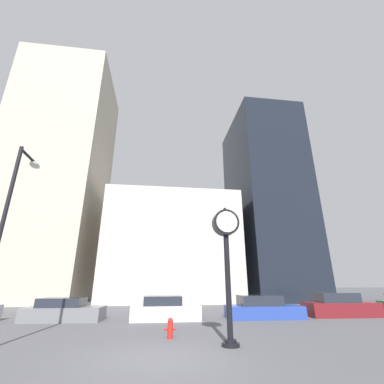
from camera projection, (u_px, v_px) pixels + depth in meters
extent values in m
plane|color=#515156|center=(159.00, 359.00, 7.16)|extent=(200.00, 200.00, 0.00)
cube|color=#BCB29E|center=(60.00, 175.00, 33.04)|extent=(10.41, 12.00, 30.30)
cube|color=beige|center=(171.00, 249.00, 31.76)|extent=(14.89, 12.00, 11.93)
cube|color=black|center=(265.00, 202.00, 35.52)|extent=(8.22, 12.00, 25.05)
cylinder|color=black|center=(231.00, 345.00, 8.59)|extent=(0.59, 0.59, 0.12)
cylinder|color=black|center=(231.00, 341.00, 8.62)|extent=(0.40, 0.40, 0.10)
cylinder|color=black|center=(228.00, 284.00, 9.22)|extent=(0.20, 0.20, 3.50)
cylinder|color=black|center=(225.00, 223.00, 9.97)|extent=(0.99, 0.44, 0.99)
cylinder|color=white|center=(227.00, 222.00, 9.76)|extent=(0.81, 0.02, 0.81)
cylinder|color=white|center=(224.00, 224.00, 10.19)|extent=(0.81, 0.02, 0.81)
sphere|color=black|center=(225.00, 209.00, 10.16)|extent=(0.12, 0.12, 0.12)
cube|color=slate|center=(64.00, 314.00, 14.36)|extent=(4.29, 2.07, 0.74)
cube|color=#232833|center=(62.00, 302.00, 14.55)|extent=(2.39, 1.75, 0.48)
cube|color=silver|center=(166.00, 313.00, 14.74)|extent=(3.91, 1.81, 0.79)
cube|color=#232833|center=(163.00, 301.00, 14.93)|extent=(2.15, 1.59, 0.51)
cube|color=#28429E|center=(264.00, 312.00, 15.43)|extent=(4.52, 2.00, 0.72)
cube|color=#232833|center=(259.00, 300.00, 15.63)|extent=(2.50, 1.72, 0.57)
cube|color=maroon|center=(341.00, 309.00, 16.30)|extent=(4.53, 1.97, 0.84)
cube|color=#232833|center=(335.00, 297.00, 16.52)|extent=(2.52, 1.66, 0.58)
cylinder|color=red|center=(170.00, 330.00, 9.86)|extent=(0.21, 0.21, 0.60)
sphere|color=red|center=(170.00, 320.00, 9.97)|extent=(0.20, 0.20, 0.20)
cylinder|color=red|center=(166.00, 329.00, 9.85)|extent=(0.14, 0.07, 0.07)
cylinder|color=red|center=(175.00, 329.00, 9.89)|extent=(0.14, 0.07, 0.07)
cylinder|color=black|center=(29.00, 156.00, 10.33)|extent=(0.11, 1.20, 0.11)
ellipsoid|color=silver|center=(35.00, 165.00, 10.86)|extent=(0.36, 0.60, 0.24)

